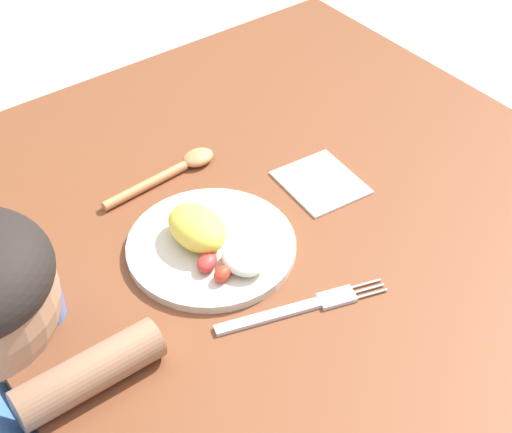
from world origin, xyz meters
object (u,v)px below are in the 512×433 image
at_px(fork, 299,308).
at_px(drinking_cup, 31,286).
at_px(plate, 210,243).
at_px(spoon, 175,170).

xyz_separation_m(fork, drinking_cup, (-0.20, -0.28, 0.05)).
relative_size(plate, fork, 1.03).
xyz_separation_m(plate, spoon, (-0.18, 0.05, -0.01)).
distance_m(plate, fork, 0.16).
relative_size(spoon, drinking_cup, 1.94).
relative_size(plate, drinking_cup, 2.25).
height_order(plate, spoon, plate).
bearing_deg(plate, fork, 11.06).
bearing_deg(fork, plate, 118.37).
height_order(spoon, drinking_cup, drinking_cup).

